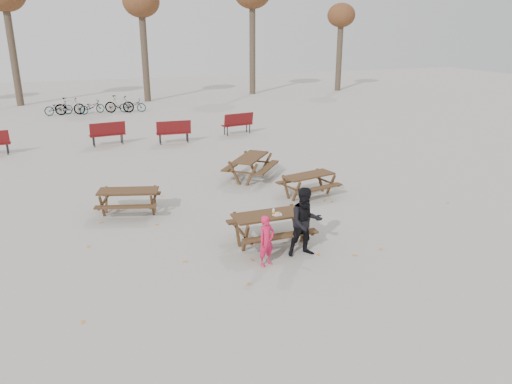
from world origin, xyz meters
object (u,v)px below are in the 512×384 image
object	(u,v)px
food_tray	(278,215)
picnic_table_far	(251,168)
adult	(306,222)
picnic_table_north	(129,202)
soda_bottle	(274,212)
child	(267,241)
main_picnic_table	(271,221)
picnic_table_east	(309,185)

from	to	relation	value
food_tray	picnic_table_far	size ratio (longest dim) A/B	0.10
adult	picnic_table_far	size ratio (longest dim) A/B	0.89
picnic_table_north	soda_bottle	bearing A→B (deg)	-32.15
food_tray	child	bearing A→B (deg)	-126.57
picnic_table_north	picnic_table_far	size ratio (longest dim) A/B	0.90
child	picnic_table_far	xyz separation A→B (m)	(1.89, 6.15, -0.18)
child	adult	world-z (taller)	adult
adult	picnic_table_north	xyz separation A→B (m)	(-3.40, 4.07, -0.46)
main_picnic_table	picnic_table_north	bearing A→B (deg)	131.92
soda_bottle	picnic_table_far	world-z (taller)	soda_bottle
adult	picnic_table_north	size ratio (longest dim) A/B	1.00
picnic_table_north	food_tray	bearing A→B (deg)	-31.58
main_picnic_table	child	bearing A→B (deg)	-117.31
picnic_table_east	food_tray	bearing A→B (deg)	-139.50
main_picnic_table	picnic_table_north	size ratio (longest dim) A/B	1.11
picnic_table_east	picnic_table_far	xyz separation A→B (m)	(-1.03, 2.32, 0.05)
adult	picnic_table_far	world-z (taller)	adult
main_picnic_table	picnic_table_north	xyz separation A→B (m)	(-2.91, 3.24, -0.24)
food_tray	soda_bottle	world-z (taller)	soda_bottle
soda_bottle	adult	xyz separation A→B (m)	(0.48, -0.72, -0.04)
picnic_table_north	child	bearing A→B (deg)	-43.55
food_tray	child	xyz separation A→B (m)	(-0.61, -0.83, -0.22)
picnic_table_far	adult	bearing A→B (deg)	-148.44
food_tray	adult	world-z (taller)	adult
main_picnic_table	picnic_table_far	distance (m)	5.36
child	picnic_table_north	distance (m)	4.86
main_picnic_table	food_tray	bearing A→B (deg)	-55.08
soda_bottle	picnic_table_north	xyz separation A→B (m)	(-2.92, 3.36, -0.50)
food_tray	soda_bottle	bearing A→B (deg)	157.83
food_tray	picnic_table_north	bearing A→B (deg)	131.63
picnic_table_far	soda_bottle	bearing A→B (deg)	-154.53
picnic_table_north	picnic_table_far	distance (m)	4.71
food_tray	picnic_table_east	distance (m)	3.82
soda_bottle	adult	size ratio (longest dim) A/B	0.11
child	picnic_table_far	distance (m)	6.44
picnic_table_north	adult	bearing A→B (deg)	-33.32
soda_bottle	child	size ratio (longest dim) A/B	0.15
child	picnic_table_north	size ratio (longest dim) A/B	0.71
adult	soda_bottle	bearing A→B (deg)	129.49
main_picnic_table	picnic_table_far	world-z (taller)	picnic_table_far
soda_bottle	child	xyz separation A→B (m)	(-0.52, -0.86, -0.28)
picnic_table_north	picnic_table_far	bearing A→B (deg)	40.99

